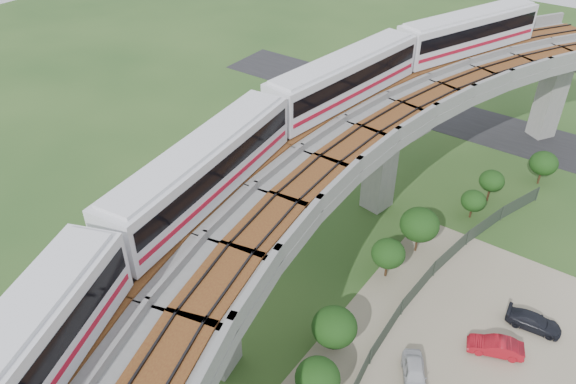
# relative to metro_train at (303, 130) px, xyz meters

# --- Properties ---
(ground) EXTENTS (160.00, 160.00, 0.00)m
(ground) POSITION_rel_metro_train_xyz_m (-0.35, 0.60, -12.31)
(ground) COLOR #26481D
(ground) RESTS_ON ground
(dirt_lot) EXTENTS (18.00, 26.00, 0.04)m
(dirt_lot) POSITION_rel_metro_train_xyz_m (13.65, -1.40, -12.29)
(dirt_lot) COLOR #7E735C
(dirt_lot) RESTS_ON ground
(asphalt_road) EXTENTS (60.00, 8.00, 0.03)m
(asphalt_road) POSITION_rel_metro_train_xyz_m (-0.35, 30.60, -12.29)
(asphalt_road) COLOR #232326
(asphalt_road) RESTS_ON ground
(viaduct) EXTENTS (19.58, 73.98, 11.40)m
(viaduct) POSITION_rel_metro_train_xyz_m (3.49, 0.60, -3.26)
(viaduct) COLOR #99968E
(viaduct) RESTS_ON ground
(metro_train) EXTENTS (11.00, 61.34, 3.64)m
(metro_train) POSITION_rel_metro_train_xyz_m (0.00, 0.00, 0.00)
(metro_train) COLOR silver
(metro_train) RESTS_ON ground
(fence) EXTENTS (3.87, 38.73, 1.50)m
(fence) POSITION_rel_metro_train_xyz_m (9.40, 0.60, -11.56)
(fence) COLOR #2D382D
(fence) RESTS_ON ground
(tree_0) EXTENTS (2.53, 2.53, 3.31)m
(tree_0) POSITION_rel_metro_train_xyz_m (11.26, 22.81, -10.08)
(tree_0) COLOR #382314
(tree_0) RESTS_ON ground
(tree_1) EXTENTS (2.18, 2.18, 3.10)m
(tree_1) POSITION_rel_metro_train_xyz_m (8.35, 17.34, -10.14)
(tree_1) COLOR #382314
(tree_1) RESTS_ON ground
(tree_2) EXTENTS (2.10, 2.10, 2.64)m
(tree_2) POSITION_rel_metro_train_xyz_m (7.97, 14.15, -10.57)
(tree_2) COLOR #382314
(tree_2) RESTS_ON ground
(tree_3) EXTENTS (3.05, 3.05, 3.96)m
(tree_3) POSITION_rel_metro_train_xyz_m (6.03, 7.40, -9.65)
(tree_3) COLOR #382314
(tree_3) RESTS_ON ground
(tree_4) EXTENTS (2.52, 2.52, 3.32)m
(tree_4) POSITION_rel_metro_train_xyz_m (5.43, 3.45, -10.06)
(tree_4) COLOR #382314
(tree_4) RESTS_ON ground
(tree_5) EXTENTS (2.94, 2.94, 3.40)m
(tree_5) POSITION_rel_metro_train_xyz_m (5.84, -4.69, -10.16)
(tree_5) COLOR #382314
(tree_5) RESTS_ON ground
(tree_6) EXTENTS (2.68, 2.68, 3.22)m
(tree_6) POSITION_rel_metro_train_xyz_m (7.03, -8.46, -10.23)
(tree_6) COLOR #382314
(tree_6) RESTS_ON ground
(car_white) EXTENTS (2.96, 3.70, 1.18)m
(car_white) POSITION_rel_metro_train_xyz_m (11.15, -3.81, -11.68)
(car_white) COLOR silver
(car_white) RESTS_ON dirt_lot
(car_red) EXTENTS (3.72, 2.41, 1.16)m
(car_red) POSITION_rel_metro_train_xyz_m (14.51, 1.17, -11.69)
(car_red) COLOR maroon
(car_red) RESTS_ON dirt_lot
(car_dark) EXTENTS (3.76, 1.88, 1.05)m
(car_dark) POSITION_rel_metro_train_xyz_m (15.92, 4.78, -11.74)
(car_dark) COLOR black
(car_dark) RESTS_ON dirt_lot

